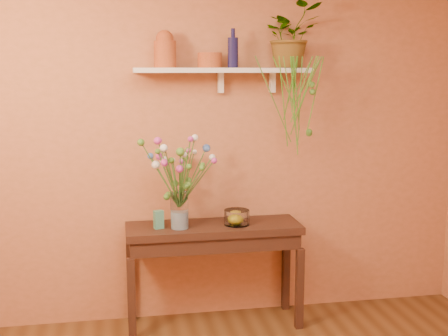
# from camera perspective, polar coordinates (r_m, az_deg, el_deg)

# --- Properties ---
(room) EXTENTS (4.04, 4.04, 2.70)m
(room) POSITION_cam_1_polar(r_m,az_deg,el_deg) (2.48, 6.41, -3.63)
(room) COLOR brown
(room) RESTS_ON ground
(sideboard) EXTENTS (1.29, 0.42, 0.79)m
(sideboard) POSITION_cam_1_polar(r_m,az_deg,el_deg) (4.32, -1.04, -7.10)
(sideboard) COLOR #381F16
(sideboard) RESTS_ON ground
(wall_shelf) EXTENTS (1.30, 0.24, 0.19)m
(wall_shelf) POSITION_cam_1_polar(r_m,az_deg,el_deg) (4.26, 0.02, 9.62)
(wall_shelf) COLOR white
(wall_shelf) RESTS_ON room
(terracotta_jug) EXTENTS (0.19, 0.19, 0.26)m
(terracotta_jug) POSITION_cam_1_polar(r_m,az_deg,el_deg) (4.20, -5.88, 11.59)
(terracotta_jug) COLOR #AF462B
(terracotta_jug) RESTS_ON wall_shelf
(terracotta_pot) EXTENTS (0.22, 0.22, 0.11)m
(terracotta_pot) POSITION_cam_1_polar(r_m,az_deg,el_deg) (4.25, -1.42, 10.64)
(terracotta_pot) COLOR #AF462B
(terracotta_pot) RESTS_ON wall_shelf
(blue_bottle) EXTENTS (0.09, 0.09, 0.28)m
(blue_bottle) POSITION_cam_1_polar(r_m,az_deg,el_deg) (4.24, 0.89, 11.46)
(blue_bottle) COLOR #151542
(blue_bottle) RESTS_ON wall_shelf
(spider_plant) EXTENTS (0.50, 0.46, 0.47)m
(spider_plant) POSITION_cam_1_polar(r_m,az_deg,el_deg) (4.39, 6.62, 12.93)
(spider_plant) COLOR #49802A
(spider_plant) RESTS_ON wall_shelf
(plant_fronds) EXTENTS (0.53, 0.35, 0.73)m
(plant_fronds) POSITION_cam_1_polar(r_m,az_deg,el_deg) (4.25, 7.74, 6.67)
(plant_fronds) COLOR #49802A
(plant_fronds) RESTS_ON wall_shelf
(glass_vase) EXTENTS (0.13, 0.13, 0.27)m
(glass_vase) POSITION_cam_1_polar(r_m,az_deg,el_deg) (4.18, -4.43, -4.48)
(glass_vase) COLOR white
(glass_vase) RESTS_ON sideboard
(bouquet) EXTENTS (0.56, 0.63, 0.53)m
(bouquet) POSITION_cam_1_polar(r_m,az_deg,el_deg) (4.12, -4.71, 0.51)
(bouquet) COLOR #386B28
(bouquet) RESTS_ON glass_vase
(glass_bowl) EXTENTS (0.19, 0.19, 0.11)m
(glass_bowl) POSITION_cam_1_polar(r_m,az_deg,el_deg) (4.28, 1.27, -4.98)
(glass_bowl) COLOR white
(glass_bowl) RESTS_ON sideboard
(lemon) EXTENTS (0.08, 0.08, 0.08)m
(lemon) POSITION_cam_1_polar(r_m,az_deg,el_deg) (4.28, 1.17, -5.06)
(lemon) COLOR yellow
(lemon) RESTS_ON glass_bowl
(carton) EXTENTS (0.08, 0.07, 0.13)m
(carton) POSITION_cam_1_polar(r_m,az_deg,el_deg) (4.20, -6.51, -5.11)
(carton) COLOR teal
(carton) RESTS_ON sideboard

